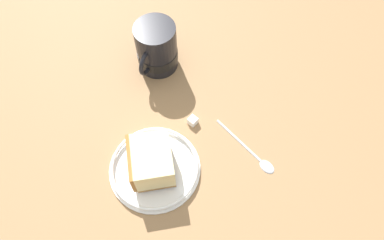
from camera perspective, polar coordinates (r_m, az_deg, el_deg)
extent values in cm
cube|color=#936D47|center=(65.57, -2.83, -4.14)|extent=(149.27, 149.27, 2.22)
cylinder|color=white|center=(62.44, -5.99, -7.72)|extent=(15.88, 15.88, 0.93)
torus|color=white|center=(61.73, -6.06, -7.47)|extent=(15.22, 15.22, 0.61)
cube|color=#9E662D|center=(61.73, -6.06, -7.47)|extent=(8.64, 7.17, 0.60)
cube|color=beige|center=(58.98, -6.33, -6.43)|extent=(8.64, 7.17, 5.36)
cube|color=#9E662D|center=(59.24, -9.71, -6.90)|extent=(8.08, 1.37, 5.36)
cylinder|color=black|center=(70.18, -5.70, 11.58)|extent=(7.89, 7.89, 10.29)
cylinder|color=black|center=(71.80, -5.55, 10.49)|extent=(8.05, 8.05, 2.24)
cylinder|color=brown|center=(67.56, -5.97, 13.48)|extent=(6.95, 6.95, 0.40)
torus|color=black|center=(68.12, -7.24, 9.23)|extent=(4.65, 4.05, 5.35)
ellipsoid|color=silver|center=(63.69, 12.00, -7.26)|extent=(3.58, 3.15, 0.80)
cylinder|color=silver|center=(65.05, 7.46, -3.14)|extent=(10.00, 5.46, 0.50)
cube|color=white|center=(65.68, 0.13, -0.12)|extent=(2.11, 2.11, 1.52)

